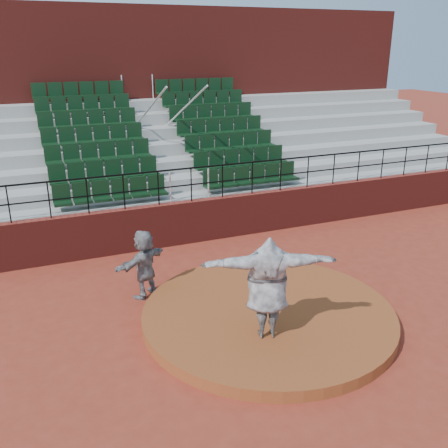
{
  "coord_description": "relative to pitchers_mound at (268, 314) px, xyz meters",
  "views": [
    {
      "loc": [
        -4.61,
        -8.49,
        5.72
      ],
      "look_at": [
        0.0,
        2.5,
        1.4
      ],
      "focal_mm": 40.0,
      "sensor_mm": 36.0,
      "label": 1
    }
  ],
  "objects": [
    {
      "name": "fielder",
      "position": [
        -2.19,
        2.15,
        0.71
      ],
      "size": [
        1.57,
        1.25,
        1.67
      ],
      "primitive_type": "imported",
      "rotation": [
        0.0,
        0.0,
        3.71
      ],
      "color": "black",
      "rests_on": "ground"
    },
    {
      "name": "press_box_facade",
      "position": [
        0.0,
        12.6,
        3.43
      ],
      "size": [
        24.0,
        3.0,
        7.1
      ],
      "primitive_type": "cube",
      "color": "maroon",
      "rests_on": "ground"
    },
    {
      "name": "boundary_wall",
      "position": [
        0.0,
        5.0,
        0.53
      ],
      "size": [
        24.0,
        0.3,
        1.3
      ],
      "primitive_type": "cube",
      "color": "maroon",
      "rests_on": "ground"
    },
    {
      "name": "pitcher",
      "position": [
        -0.5,
        -0.87,
        1.17
      ],
      "size": [
        2.66,
        1.44,
        2.09
      ],
      "primitive_type": "imported",
      "rotation": [
        0.0,
        0.0,
        2.84
      ],
      "color": "black",
      "rests_on": "pitchers_mound"
    },
    {
      "name": "ground",
      "position": [
        0.0,
        0.0,
        -0.12
      ],
      "size": [
        90.0,
        90.0,
        0.0
      ],
      "primitive_type": "plane",
      "color": "maroon",
      "rests_on": "ground"
    },
    {
      "name": "pitching_rubber",
      "position": [
        0.0,
        0.15,
        0.14
      ],
      "size": [
        0.6,
        0.15,
        0.03
      ],
      "primitive_type": "cube",
      "color": "white",
      "rests_on": "pitchers_mound"
    },
    {
      "name": "seating_deck",
      "position": [
        0.0,
        8.65,
        1.32
      ],
      "size": [
        24.0,
        5.97,
        4.63
      ],
      "color": "#9B9A95",
      "rests_on": "ground"
    },
    {
      "name": "wall_railing",
      "position": [
        0.0,
        5.0,
        1.9
      ],
      "size": [
        24.04,
        0.05,
        1.03
      ],
      "color": "black",
      "rests_on": "boundary_wall"
    },
    {
      "name": "pitchers_mound",
      "position": [
        0.0,
        0.0,
        0.0
      ],
      "size": [
        5.5,
        5.5,
        0.25
      ],
      "primitive_type": "cylinder",
      "color": "brown",
      "rests_on": "ground"
    }
  ]
}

